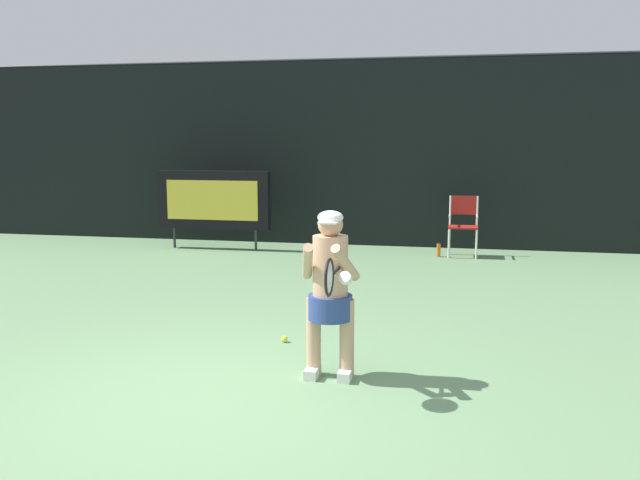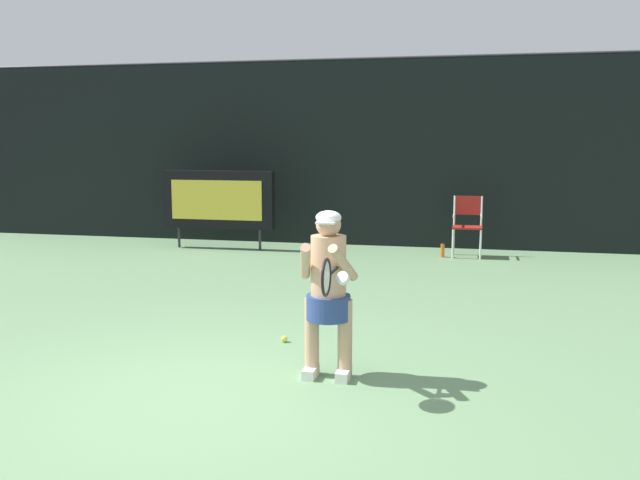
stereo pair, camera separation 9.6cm
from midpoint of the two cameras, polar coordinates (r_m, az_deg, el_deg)
The scene contains 8 objects.
ground at distance 5.71m, azimuth -9.75°, elevation -13.56°, with size 18.00×22.00×0.03m.
backdrop_screen at distance 13.72m, azimuth 4.14°, elevation 7.09°, with size 18.00×0.12×3.66m.
scoreboard at distance 13.37m, azimuth -8.17°, elevation 3.29°, with size 2.20×0.21×1.50m.
umpire_chair at distance 12.71m, azimuth 12.24°, elevation 1.44°, with size 0.52×0.44×1.08m.
water_bottle at distance 12.60m, azimuth 10.26°, elevation -0.84°, with size 0.07×0.07×0.27m.
tennis_player at distance 6.08m, azimuth 1.13°, elevation -3.90°, with size 0.53×0.60×1.49m.
tennis_racket at distance 5.55m, azimuth 1.07°, elevation -3.04°, with size 0.03×0.60×0.31m.
tennis_ball_loose at distance 7.31m, azimuth -2.58°, elevation -8.13°, with size 0.07×0.07×0.07m.
Camera 2 is at (2.12, -5.05, 2.11)m, focal length 38.94 mm.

